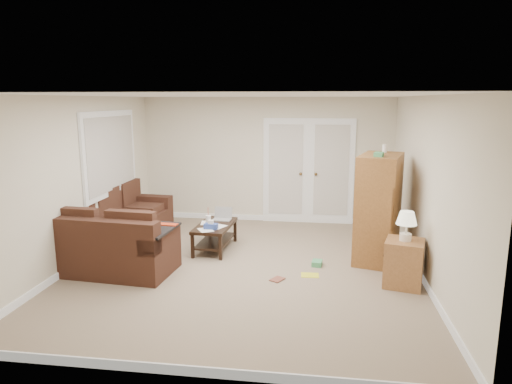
# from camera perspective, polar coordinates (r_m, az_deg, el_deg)

# --- Properties ---
(floor) EXTENTS (5.50, 5.50, 0.00)m
(floor) POSITION_cam_1_polar(r_m,az_deg,el_deg) (6.85, -1.42, -9.43)
(floor) COLOR gray
(floor) RESTS_ON ground
(ceiling) EXTENTS (5.00, 5.50, 0.02)m
(ceiling) POSITION_cam_1_polar(r_m,az_deg,el_deg) (6.40, -1.53, 11.97)
(ceiling) COLOR white
(ceiling) RESTS_ON wall_back
(wall_left) EXTENTS (0.02, 5.50, 2.50)m
(wall_left) POSITION_cam_1_polar(r_m,az_deg,el_deg) (7.34, -21.13, 1.33)
(wall_left) COLOR silver
(wall_left) RESTS_ON floor
(wall_right) EXTENTS (0.02, 5.50, 2.50)m
(wall_right) POSITION_cam_1_polar(r_m,az_deg,el_deg) (6.60, 20.50, 0.32)
(wall_right) COLOR silver
(wall_right) RESTS_ON floor
(wall_back) EXTENTS (5.00, 0.02, 2.50)m
(wall_back) POSITION_cam_1_polar(r_m,az_deg,el_deg) (9.20, 1.28, 3.99)
(wall_back) COLOR silver
(wall_back) RESTS_ON floor
(wall_front) EXTENTS (5.00, 0.02, 2.50)m
(wall_front) POSITION_cam_1_polar(r_m,az_deg,el_deg) (3.90, -8.00, -6.40)
(wall_front) COLOR silver
(wall_front) RESTS_ON floor
(baseboards) EXTENTS (5.00, 5.50, 0.10)m
(baseboards) POSITION_cam_1_polar(r_m,az_deg,el_deg) (6.83, -1.42, -9.04)
(baseboards) COLOR silver
(baseboards) RESTS_ON floor
(french_doors) EXTENTS (1.80, 0.05, 2.13)m
(french_doors) POSITION_cam_1_polar(r_m,az_deg,el_deg) (9.14, 6.55, 2.51)
(french_doors) COLOR silver
(french_doors) RESTS_ON floor
(window_left) EXTENTS (0.05, 1.92, 1.42)m
(window_left) POSITION_cam_1_polar(r_m,az_deg,el_deg) (8.16, -17.70, 4.63)
(window_left) COLOR silver
(window_left) RESTS_ON wall_left
(sectional_sofa) EXTENTS (1.93, 2.94, 0.86)m
(sectional_sofa) POSITION_cam_1_polar(r_m,az_deg,el_deg) (7.61, -17.08, -5.12)
(sectional_sofa) COLOR #3F2318
(sectional_sofa) RESTS_ON floor
(coffee_table) EXTENTS (0.58, 1.08, 0.72)m
(coffee_table) POSITION_cam_1_polar(r_m,az_deg,el_deg) (7.63, -5.09, -5.41)
(coffee_table) COLOR black
(coffee_table) RESTS_ON floor
(tv_armoire) EXTENTS (0.82, 1.14, 1.76)m
(tv_armoire) POSITION_cam_1_polar(r_m,az_deg,el_deg) (7.21, 15.05, -1.87)
(tv_armoire) COLOR #925C2D
(tv_armoire) RESTS_ON floor
(side_cabinet) EXTENTS (0.59, 0.59, 1.02)m
(side_cabinet) POSITION_cam_1_polar(r_m,az_deg,el_deg) (6.41, 18.01, -8.00)
(side_cabinet) COLOR #9F693A
(side_cabinet) RESTS_ON floor
(space_heater) EXTENTS (0.15, 0.13, 0.33)m
(space_heater) POSITION_cam_1_polar(r_m,az_deg,el_deg) (9.09, 13.38, -3.39)
(space_heater) COLOR white
(space_heater) RESTS_ON floor
(floor_magazine) EXTENTS (0.26, 0.21, 0.01)m
(floor_magazine) POSITION_cam_1_polar(r_m,az_deg,el_deg) (6.61, 6.76, -10.28)
(floor_magazine) COLOR yellow
(floor_magazine) RESTS_ON floor
(floor_greenbox) EXTENTS (0.17, 0.21, 0.08)m
(floor_greenbox) POSITION_cam_1_polar(r_m,az_deg,el_deg) (6.97, 7.63, -8.80)
(floor_greenbox) COLOR #469B62
(floor_greenbox) RESTS_ON floor
(floor_book) EXTENTS (0.23, 0.25, 0.02)m
(floor_book) POSITION_cam_1_polar(r_m,az_deg,el_deg) (6.45, 2.14, -10.71)
(floor_book) COLOR brown
(floor_book) RESTS_ON floor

